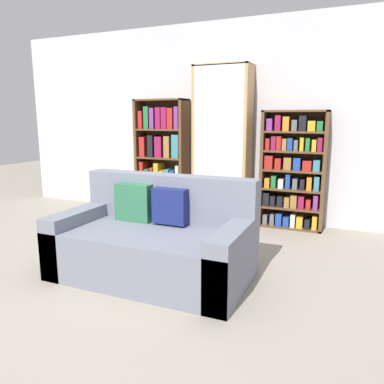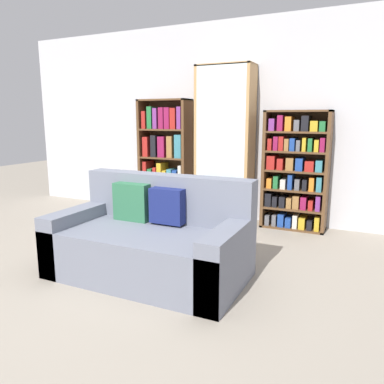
{
  "view_description": "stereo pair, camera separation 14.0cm",
  "coord_description": "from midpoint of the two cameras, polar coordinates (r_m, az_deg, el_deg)",
  "views": [
    {
      "loc": [
        1.73,
        -2.41,
        1.41
      ],
      "look_at": [
        0.09,
        1.4,
        0.59
      ],
      "focal_mm": 35.0,
      "sensor_mm": 36.0,
      "label": 1
    },
    {
      "loc": [
        1.86,
        -2.35,
        1.41
      ],
      "look_at": [
        0.09,
        1.4,
        0.59
      ],
      "focal_mm": 35.0,
      "sensor_mm": 36.0,
      "label": 2
    }
  ],
  "objects": [
    {
      "name": "bookshelf_left",
      "position": [
        5.55,
        -3.31,
        5.18
      ],
      "size": [
        0.77,
        0.32,
        1.67
      ],
      "color": "brown",
      "rests_on": "ground"
    },
    {
      "name": "couch",
      "position": [
        3.44,
        -5.09,
        -7.63
      ],
      "size": [
        1.72,
        0.93,
        0.88
      ],
      "color": "slate",
      "rests_on": "ground"
    },
    {
      "name": "wall_back",
      "position": [
        5.36,
        5.76,
        10.52
      ],
      "size": [
        6.81,
        0.06,
        2.7
      ],
      "color": "silver",
      "rests_on": "ground"
    },
    {
      "name": "bookshelf_right",
      "position": [
        4.95,
        16.25,
        2.99
      ],
      "size": [
        0.81,
        0.32,
        1.51
      ],
      "color": "brown",
      "rests_on": "ground"
    },
    {
      "name": "ground_plane",
      "position": [
        3.3,
        -10.98,
        -14.3
      ],
      "size": [
        16.0,
        16.0,
        0.0
      ],
      "primitive_type": "plane",
      "color": "gray"
    },
    {
      "name": "wine_bottle",
      "position": [
        4.09,
        5.85,
        -6.6
      ],
      "size": [
        0.08,
        0.08,
        0.4
      ],
      "color": "#143819",
      "rests_on": "ground"
    },
    {
      "name": "display_cabinet",
      "position": [
        5.14,
        5.82,
        7.05
      ],
      "size": [
        0.76,
        0.36,
        2.1
      ],
      "color": "tan",
      "rests_on": "ground"
    }
  ]
}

